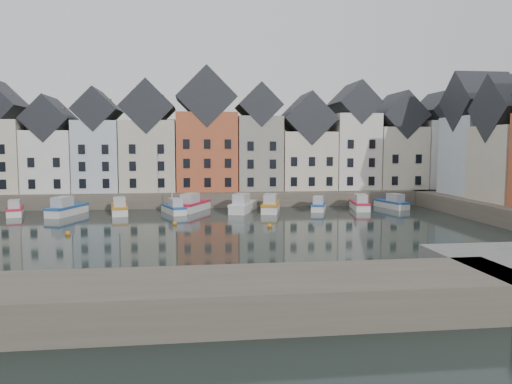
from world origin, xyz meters
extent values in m
plane|color=black|center=(0.00, 0.00, 0.00)|extent=(260.00, 260.00, 0.00)
cube|color=#534B40|center=(0.00, 30.00, 1.00)|extent=(90.00, 16.00, 2.00)
cube|color=#534B40|center=(-10.00, -22.00, 1.00)|extent=(50.00, 6.00, 2.00)
ellipsoid|color=#2A391C|center=(0.00, 56.00, -18.00)|extent=(153.60, 70.40, 64.00)
sphere|color=black|center=(-13.94, 50.93, 8.70)|extent=(5.77, 5.77, 5.77)
sphere|color=black|center=(24.86, 60.75, 8.12)|extent=(5.27, 5.27, 5.27)
sphere|color=black|center=(31.82, 54.20, 7.88)|extent=(5.07, 5.07, 5.07)
sphere|color=black|center=(14.28, 55.19, 7.82)|extent=(5.01, 5.01, 5.01)
sphere|color=black|center=(-37.67, 56.61, 6.57)|extent=(3.94, 3.94, 3.94)
sphere|color=black|center=(28.33, 60.25, 8.05)|extent=(5.21, 5.21, 5.21)
sphere|color=black|center=(1.99, 58.64, 8.32)|extent=(5.45, 5.45, 5.45)
sphere|color=black|center=(37.80, 48.31, 7.21)|extent=(4.49, 4.49, 4.49)
cube|color=white|center=(-21.90, 28.00, 6.30)|extent=(6.56, 8.00, 8.61)
cube|color=black|center=(-21.90, 28.00, 12.23)|extent=(6.56, 8.16, 6.56)
cube|color=silver|center=(-15.37, 28.00, 7.01)|extent=(6.20, 8.00, 10.02)
cube|color=black|center=(-15.37, 28.00, 13.55)|extent=(6.20, 8.16, 6.20)
cube|color=beige|center=(-8.27, 28.00, 7.04)|extent=(7.70, 8.00, 10.08)
cube|color=black|center=(-8.27, 28.00, 13.98)|extent=(7.70, 8.16, 7.70)
cube|color=#B95635|center=(0.07, 28.00, 7.64)|extent=(8.69, 8.00, 11.28)
cube|color=black|center=(0.07, 28.00, 15.43)|extent=(8.69, 8.16, 8.69)
cube|color=gray|center=(7.78, 28.00, 7.39)|extent=(6.43, 8.00, 10.78)
cube|color=black|center=(7.78, 28.00, 14.37)|extent=(6.43, 8.16, 6.43)
cube|color=beige|center=(15.08, 28.00, 6.28)|extent=(7.88, 8.00, 8.56)
cube|color=black|center=(15.08, 28.00, 12.51)|extent=(7.88, 8.16, 7.88)
cube|color=white|center=(22.42, 28.00, 7.64)|extent=(6.50, 8.00, 11.27)
cube|color=black|center=(22.42, 28.00, 14.88)|extent=(6.50, 8.16, 6.50)
cube|color=beige|center=(29.43, 28.00, 6.66)|extent=(7.23, 8.00, 9.32)
cube|color=black|center=(29.43, 28.00, 13.11)|extent=(7.23, 8.16, 7.23)
cube|color=white|center=(36.28, 28.00, 7.16)|extent=(6.18, 8.00, 10.32)
cube|color=black|center=(36.28, 28.00, 13.85)|extent=(6.18, 8.16, 6.18)
cube|color=silver|center=(36.00, 16.26, 7.19)|extent=(7.47, 8.00, 10.38)
cube|color=black|center=(36.00, 16.26, 14.36)|extent=(7.62, 8.00, 8.00)
sphere|color=#C07716|center=(-4.00, 8.00, 0.15)|extent=(0.50, 0.50, 0.50)
sphere|color=#C07716|center=(6.00, 5.00, 0.15)|extent=(0.50, 0.50, 0.50)
sphere|color=#C07716|center=(-14.00, 3.00, 0.15)|extent=(0.50, 0.50, 0.50)
cube|color=silver|center=(-23.90, 18.21, 0.32)|extent=(3.05, 5.74, 1.01)
cube|color=red|center=(-23.90, 18.21, 0.87)|extent=(3.17, 5.87, 0.23)
cube|color=#ABAEB3|center=(-23.68, 17.42, 1.42)|extent=(1.82, 2.46, 1.10)
cube|color=silver|center=(-17.48, 17.40, 0.39)|extent=(3.98, 6.93, 1.22)
cube|color=#204F94|center=(-17.48, 17.40, 1.05)|extent=(4.13, 7.09, 0.28)
cube|color=#ABAEB3|center=(-17.79, 16.46, 1.72)|extent=(2.31, 3.01, 1.33)
cube|color=silver|center=(-11.23, 17.69, 0.36)|extent=(2.84, 6.34, 1.12)
cube|color=#C07716|center=(-11.23, 17.69, 0.97)|extent=(2.96, 6.48, 0.26)
cube|color=#ABAEB3|center=(-11.07, 16.78, 1.58)|extent=(1.82, 2.65, 1.22)
cube|color=silver|center=(-4.47, 17.32, 0.33)|extent=(3.39, 5.81, 1.02)
cube|color=#204F94|center=(-4.47, 17.32, 0.88)|extent=(3.51, 5.95, 0.23)
cube|color=#ABAEB3|center=(-4.19, 16.53, 1.44)|extent=(1.95, 2.53, 1.11)
cylinder|color=silver|center=(-4.65, 17.85, 5.57)|extent=(0.13, 0.13, 10.22)
cube|color=silver|center=(-1.95, 19.32, 0.39)|extent=(4.65, 6.93, 1.23)
cube|color=red|center=(-1.95, 19.32, 1.06)|extent=(4.81, 7.10, 0.28)
cube|color=#ABAEB3|center=(-2.38, 18.41, 1.73)|extent=(2.55, 3.09, 1.34)
cube|color=silver|center=(4.47, 17.72, 0.40)|extent=(4.35, 7.12, 1.25)
cube|color=silver|center=(4.47, 17.72, 1.08)|extent=(4.50, 7.29, 0.28)
cube|color=#ABAEB3|center=(4.11, 16.76, 1.77)|extent=(2.46, 3.12, 1.37)
cube|color=silver|center=(8.05, 17.47, 0.39)|extent=(3.41, 6.90, 1.21)
cube|color=#C07716|center=(8.05, 17.47, 1.05)|extent=(3.55, 7.05, 0.28)
cube|color=#ABAEB3|center=(7.83, 16.50, 1.71)|extent=(2.10, 2.93, 1.32)
cube|color=silver|center=(14.65, 18.12, 0.32)|extent=(3.24, 5.65, 0.99)
cube|color=#204F94|center=(14.65, 18.12, 0.86)|extent=(3.36, 5.78, 0.23)
cube|color=#ABAEB3|center=(14.39, 17.35, 1.40)|extent=(1.88, 2.45, 1.08)
cube|color=silver|center=(20.26, 18.06, 0.35)|extent=(2.73, 6.20, 1.10)
cube|color=red|center=(20.26, 18.06, 0.95)|extent=(2.84, 6.34, 0.25)
cube|color=#ABAEB3|center=(20.12, 17.17, 1.55)|extent=(1.76, 2.59, 1.20)
cube|color=silver|center=(25.06, 18.87, 0.34)|extent=(3.08, 6.05, 1.06)
cube|color=#204F94|center=(25.06, 18.87, 0.92)|extent=(3.21, 6.19, 0.24)
cube|color=#ABAEB3|center=(25.27, 18.03, 1.50)|extent=(1.87, 2.58, 1.16)
camera|label=1|loc=(-1.98, -46.28, 8.61)|focal=35.00mm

